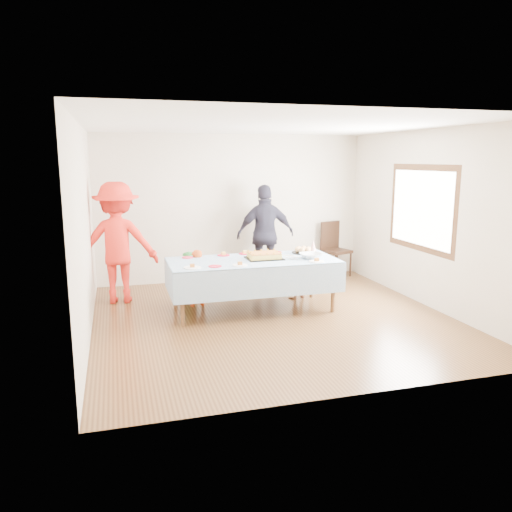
% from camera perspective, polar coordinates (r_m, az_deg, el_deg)
% --- Properties ---
extents(ground, '(5.00, 5.00, 0.00)m').
position_cam_1_polar(ground, '(7.25, 1.96, -7.08)').
color(ground, '#492B14').
rests_on(ground, ground).
extents(room_walls, '(5.04, 5.04, 2.72)m').
position_cam_1_polar(room_walls, '(6.93, 2.48, 7.03)').
color(room_walls, beige).
rests_on(room_walls, ground).
extents(party_table, '(2.50, 1.10, 0.78)m').
position_cam_1_polar(party_table, '(7.43, -0.35, -0.83)').
color(party_table, brown).
rests_on(party_table, ground).
extents(birthday_cake, '(0.53, 0.41, 0.09)m').
position_cam_1_polar(birthday_cake, '(7.48, 0.94, 0.02)').
color(birthday_cake, black).
rests_on(birthday_cake, party_table).
extents(rolls_tray, '(0.35, 0.35, 0.11)m').
position_cam_1_polar(rolls_tray, '(7.96, 5.38, 0.64)').
color(rolls_tray, black).
rests_on(rolls_tray, party_table).
extents(punch_bowl, '(0.33, 0.33, 0.08)m').
position_cam_1_polar(punch_bowl, '(7.55, 6.26, 0.03)').
color(punch_bowl, silver).
rests_on(punch_bowl, party_table).
extents(party_hat, '(0.10, 0.10, 0.18)m').
position_cam_1_polar(party_hat, '(8.18, 6.54, 1.21)').
color(party_hat, white).
rests_on(party_hat, party_table).
extents(fork_pile, '(0.24, 0.18, 0.07)m').
position_cam_1_polar(fork_pile, '(7.47, 4.18, -0.12)').
color(fork_pile, white).
rests_on(fork_pile, party_table).
extents(plate_red_far_a, '(0.17, 0.17, 0.01)m').
position_cam_1_polar(plate_red_far_a, '(7.63, -7.83, -0.16)').
color(plate_red_far_a, red).
rests_on(plate_red_far_a, party_table).
extents(plate_red_far_b, '(0.19, 0.19, 0.01)m').
position_cam_1_polar(plate_red_far_b, '(7.75, -3.73, 0.10)').
color(plate_red_far_b, red).
rests_on(plate_red_far_b, party_table).
extents(plate_red_far_c, '(0.19, 0.19, 0.01)m').
position_cam_1_polar(plate_red_far_c, '(7.85, -1.28, 0.27)').
color(plate_red_far_c, red).
rests_on(plate_red_far_c, party_table).
extents(plate_red_far_d, '(0.17, 0.17, 0.01)m').
position_cam_1_polar(plate_red_far_d, '(7.98, 2.38, 0.43)').
color(plate_red_far_d, red).
rests_on(plate_red_far_d, party_table).
extents(plate_red_near, '(0.19, 0.19, 0.01)m').
position_cam_1_polar(plate_red_near, '(6.96, -4.71, -1.17)').
color(plate_red_near, red).
rests_on(plate_red_near, party_table).
extents(plate_white_left, '(0.24, 0.24, 0.01)m').
position_cam_1_polar(plate_white_left, '(6.91, -7.29, -1.32)').
color(plate_white_left, white).
rests_on(plate_white_left, party_table).
extents(plate_white_mid, '(0.21, 0.21, 0.01)m').
position_cam_1_polar(plate_white_mid, '(7.00, -1.85, -1.06)').
color(plate_white_mid, white).
rests_on(plate_white_mid, party_table).
extents(plate_white_right, '(0.22, 0.22, 0.01)m').
position_cam_1_polar(plate_white_right, '(7.31, 6.96, -0.62)').
color(plate_white_right, white).
rests_on(plate_white_right, party_table).
extents(dining_chair, '(0.57, 0.57, 1.05)m').
position_cam_1_polar(dining_chair, '(9.88, 8.86, 1.19)').
color(dining_chair, black).
rests_on(dining_chair, ground).
extents(toddler_left, '(0.37, 0.30, 0.89)m').
position_cam_1_polar(toddler_left, '(7.76, -6.80, -2.51)').
color(toddler_left, '#C14818').
rests_on(toddler_left, ground).
extents(toddler_mid, '(0.46, 0.38, 0.80)m').
position_cam_1_polar(toddler_mid, '(8.08, -7.73, -2.32)').
color(toddler_mid, '#216526').
rests_on(toddler_mid, ground).
extents(toddler_right, '(0.45, 0.40, 0.77)m').
position_cam_1_polar(toddler_right, '(8.17, 4.40, -2.22)').
color(toddler_right, tan).
rests_on(toddler_right, ground).
extents(adult_left, '(1.30, 0.84, 1.91)m').
position_cam_1_polar(adult_left, '(8.14, -15.52, 1.45)').
color(adult_left, red).
rests_on(adult_left, ground).
extents(adult_right, '(1.07, 0.48, 1.80)m').
position_cam_1_polar(adult_right, '(9.09, 1.09, 2.48)').
color(adult_right, '#292736').
rests_on(adult_right, ground).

